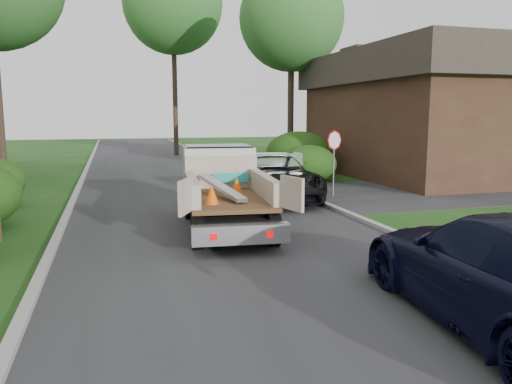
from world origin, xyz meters
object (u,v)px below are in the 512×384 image
Objects in this scene: tree_right_far at (292,19)px; tree_center_far at (173,4)px; flatbed_truck at (222,182)px; black_pickup at (273,177)px; house_right at (434,112)px; stop_sign at (334,149)px.

tree_center_far reaches higher than tree_right_far.
tree_right_far is 17.73m from flatbed_truck.
tree_center_far reaches higher than flatbed_truck.
tree_center_far reaches higher than black_pickup.
tree_center_far is (-11.00, 16.00, 7.82)m from house_right.
stop_sign is at bearing 5.13° from black_pickup.
tree_center_far is (-5.50, 10.00, 2.50)m from tree_right_far.
tree_right_far is at bearing 132.51° from house_right.
stop_sign is 0.17× the size of tree_center_far.
flatbed_truck is 4.34m from black_pickup.
house_right is at bearing 32.66° from stop_sign.
stop_sign is 0.19× the size of house_right.
stop_sign is 0.42× the size of flatbed_truck.
black_pickup is (-10.15, -4.98, -2.35)m from house_right.
tree_right_far reaches higher than house_right.
house_right is (7.80, 5.00, 1.38)m from stop_sign.
house_right reaches higher than flatbed_truck.
tree_center_far is 26.36m from flatbed_truck.
house_right is 20.93m from tree_center_far.
black_pickup is (0.85, -20.98, -10.17)m from tree_center_far.
tree_right_far reaches higher than flatbed_truck.
black_pickup is at bearing -87.68° from tree_center_far.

